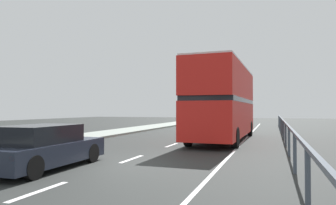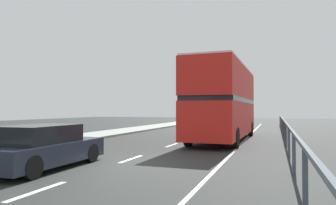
{
  "view_description": "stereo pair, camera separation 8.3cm",
  "coord_description": "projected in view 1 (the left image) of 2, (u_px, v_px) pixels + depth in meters",
  "views": [
    {
      "loc": [
        4.93,
        -9.25,
        1.81
      ],
      "look_at": [
        0.17,
        4.8,
        2.15
      ],
      "focal_mm": 33.36,
      "sensor_mm": 36.0,
      "label": 1
    },
    {
      "loc": [
        5.01,
        -9.23,
        1.81
      ],
      "look_at": [
        0.17,
        4.8,
        2.15
      ],
      "focal_mm": 33.36,
      "sensor_mm": 36.0,
      "label": 2
    }
  ],
  "objects": [
    {
      "name": "bridge_side_railing",
      "position": [
        284.0,
        125.0,
        17.09
      ],
      "size": [
        0.1,
        42.0,
        1.18
      ],
      "color": "#424B57",
      "rests_on": "ground"
    },
    {
      "name": "double_decker_bus_red",
      "position": [
        224.0,
        101.0,
        18.36
      ],
      "size": [
        2.75,
        10.36,
        4.34
      ],
      "rotation": [
        0.0,
        0.0,
        -0.02
      ],
      "color": "red",
      "rests_on": "ground"
    },
    {
      "name": "ground_plane",
      "position": [
        117.0,
        166.0,
        10.3
      ],
      "size": [
        74.21,
        120.0,
        0.1
      ],
      "primitive_type": "cube",
      "color": "#272A29"
    },
    {
      "name": "lane_paint_markings",
      "position": [
        223.0,
        141.0,
        17.9
      ],
      "size": [
        3.43,
        46.0,
        0.01
      ],
      "color": "silver",
      "rests_on": "ground"
    },
    {
      "name": "hatchback_car_near",
      "position": [
        43.0,
        148.0,
        9.56
      ],
      "size": [
        1.9,
        4.26,
        1.34
      ],
      "rotation": [
        0.0,
        0.0,
        0.02
      ],
      "color": "#202533",
      "rests_on": "ground"
    }
  ]
}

